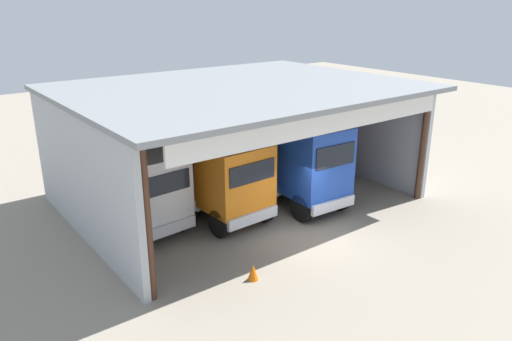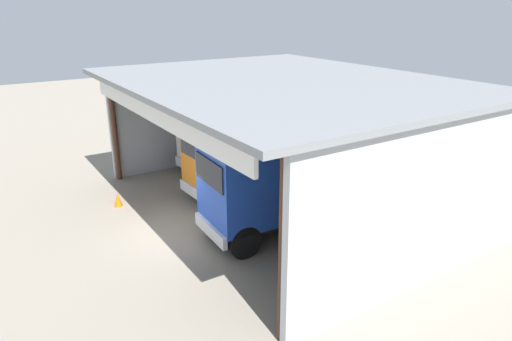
{
  "view_description": "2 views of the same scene",
  "coord_description": "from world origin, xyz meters",
  "px_view_note": "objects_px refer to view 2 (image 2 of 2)",
  "views": [
    {
      "loc": [
        -11.95,
        -12.05,
        8.68
      ],
      "look_at": [
        0.0,
        3.68,
        1.77
      ],
      "focal_mm": 34.44,
      "sensor_mm": 36.0,
      "label": 1
    },
    {
      "loc": [
        14.16,
        -5.48,
        7.94
      ],
      "look_at": [
        0.0,
        3.68,
        1.77
      ],
      "focal_mm": 32.05,
      "sensor_mm": 36.0,
      "label": 2
    }
  ],
  "objects_px": {
    "truck_blue_center_bay": "(249,188)",
    "truck_orange_yard_outside": "(224,161)",
    "truck_white_left_bay": "(216,140)",
    "oil_drum": "(297,147)",
    "truck_red_center_right_bay": "(406,201)",
    "traffic_cone": "(118,200)",
    "tool_cart": "(388,185)"
  },
  "relations": [
    {
      "from": "truck_blue_center_bay",
      "to": "traffic_cone",
      "type": "height_order",
      "value": "truck_blue_center_bay"
    },
    {
      "from": "truck_white_left_bay",
      "to": "oil_drum",
      "type": "distance_m",
      "value": 5.34
    },
    {
      "from": "truck_white_left_bay",
      "to": "truck_orange_yard_outside",
      "type": "height_order",
      "value": "truck_orange_yard_outside"
    },
    {
      "from": "truck_orange_yard_outside",
      "to": "traffic_cone",
      "type": "relative_size",
      "value": 8.71
    },
    {
      "from": "truck_orange_yard_outside",
      "to": "oil_drum",
      "type": "height_order",
      "value": "truck_orange_yard_outside"
    },
    {
      "from": "oil_drum",
      "to": "tool_cart",
      "type": "distance_m",
      "value": 6.71
    },
    {
      "from": "truck_white_left_bay",
      "to": "traffic_cone",
      "type": "bearing_deg",
      "value": 99.1
    },
    {
      "from": "truck_orange_yard_outside",
      "to": "traffic_cone",
      "type": "height_order",
      "value": "truck_orange_yard_outside"
    },
    {
      "from": "oil_drum",
      "to": "tool_cart",
      "type": "relative_size",
      "value": 0.87
    },
    {
      "from": "truck_blue_center_bay",
      "to": "tool_cart",
      "type": "xyz_separation_m",
      "value": [
        -0.03,
        7.19,
        -1.47
      ]
    },
    {
      "from": "truck_white_left_bay",
      "to": "traffic_cone",
      "type": "distance_m",
      "value": 5.64
    },
    {
      "from": "truck_white_left_bay",
      "to": "tool_cart",
      "type": "relative_size",
      "value": 5.16
    },
    {
      "from": "truck_blue_center_bay",
      "to": "truck_red_center_right_bay",
      "type": "relative_size",
      "value": 1.19
    },
    {
      "from": "oil_drum",
      "to": "truck_red_center_right_bay",
      "type": "bearing_deg",
      "value": -18.29
    },
    {
      "from": "tool_cart",
      "to": "truck_white_left_bay",
      "type": "bearing_deg",
      "value": -142.94
    },
    {
      "from": "truck_blue_center_bay",
      "to": "truck_red_center_right_bay",
      "type": "xyz_separation_m",
      "value": [
        3.41,
        4.05,
        -0.2
      ]
    },
    {
      "from": "truck_white_left_bay",
      "to": "oil_drum",
      "type": "xyz_separation_m",
      "value": [
        -0.13,
        5.18,
        -1.27
      ]
    },
    {
      "from": "truck_orange_yard_outside",
      "to": "oil_drum",
      "type": "distance_m",
      "value": 7.36
    },
    {
      "from": "tool_cart",
      "to": "oil_drum",
      "type": "bearing_deg",
      "value": 178.16
    },
    {
      "from": "truck_red_center_right_bay",
      "to": "traffic_cone",
      "type": "bearing_deg",
      "value": -143.4
    },
    {
      "from": "traffic_cone",
      "to": "truck_blue_center_bay",
      "type": "bearing_deg",
      "value": 30.0
    },
    {
      "from": "tool_cart",
      "to": "traffic_cone",
      "type": "distance_m",
      "value": 11.57
    },
    {
      "from": "truck_orange_yard_outside",
      "to": "truck_blue_center_bay",
      "type": "xyz_separation_m",
      "value": [
        3.47,
        -0.95,
        0.21
      ]
    },
    {
      "from": "oil_drum",
      "to": "traffic_cone",
      "type": "bearing_deg",
      "value": -82.39
    },
    {
      "from": "truck_blue_center_bay",
      "to": "oil_drum",
      "type": "xyz_separation_m",
      "value": [
        -6.74,
        7.41,
        -1.53
      ]
    },
    {
      "from": "truck_blue_center_bay",
      "to": "truck_orange_yard_outside",
      "type": "bearing_deg",
      "value": -12.52
    },
    {
      "from": "truck_blue_center_bay",
      "to": "tool_cart",
      "type": "distance_m",
      "value": 7.34
    },
    {
      "from": "truck_orange_yard_outside",
      "to": "oil_drum",
      "type": "bearing_deg",
      "value": -65.38
    },
    {
      "from": "truck_red_center_right_bay",
      "to": "oil_drum",
      "type": "distance_m",
      "value": 10.78
    },
    {
      "from": "truck_red_center_right_bay",
      "to": "truck_blue_center_bay",
      "type": "bearing_deg",
      "value": -132.67
    },
    {
      "from": "truck_orange_yard_outside",
      "to": "traffic_cone",
      "type": "distance_m",
      "value": 4.69
    },
    {
      "from": "truck_orange_yard_outside",
      "to": "oil_drum",
      "type": "relative_size",
      "value": 5.58
    }
  ]
}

